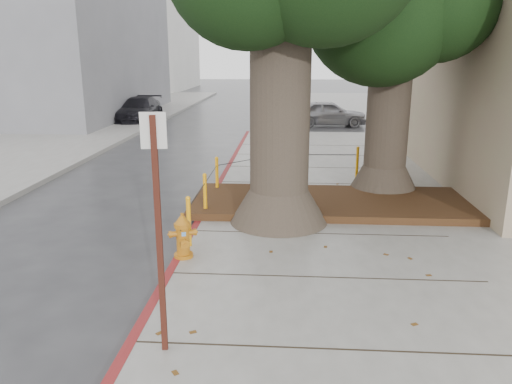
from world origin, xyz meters
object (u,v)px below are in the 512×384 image
fire_hydrant (183,236)px  signpost (158,222)px  car_red (491,114)px  car_dark (139,110)px  car_silver (328,113)px

fire_hydrant → signpost: size_ratio=0.28×
fire_hydrant → car_red: (11.88, 17.92, 0.14)m
car_red → car_dark: (-18.25, 0.98, -0.01)m
car_silver → fire_hydrant: bearing=163.5°
car_silver → car_red: 8.12m
fire_hydrant → car_red: car_red is taller
signpost → car_dark: size_ratio=0.61×
fire_hydrant → car_red: 21.50m
signpost → car_silver: (3.40, 20.68, -1.08)m
fire_hydrant → car_dark: (-6.38, 18.90, 0.13)m
fire_hydrant → car_silver: car_silver is taller
car_silver → car_dark: 10.19m
fire_hydrant → signpost: (0.36, -2.78, 1.20)m
fire_hydrant → car_dark: bearing=88.1°
car_dark → car_red: bearing=-5.2°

